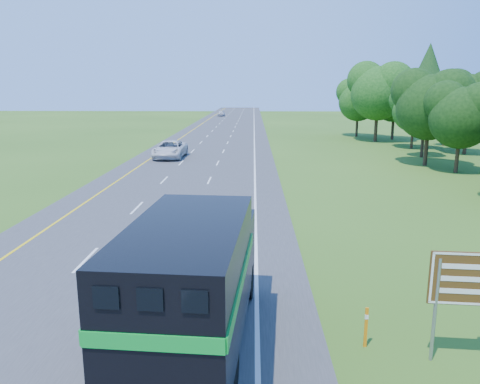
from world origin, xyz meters
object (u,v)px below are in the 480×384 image
Objects in this scene: white_suv at (170,149)px; horse_truck at (194,281)px; far_car at (221,113)px; exit_sign at (471,284)px.

horse_truck is at bearing -77.88° from white_suv.
white_suv is (-7.27, 37.53, -1.20)m from horse_truck.
horse_truck is 2.09× the size of far_car.
exit_sign reaches higher than far_car.
exit_sign is (14.55, -37.76, 1.32)m from white_suv.
white_suv is at bearing 104.93° from horse_truck.
horse_truck is at bearing -85.11° from far_car.
exit_sign is (14.38, -116.04, 1.48)m from far_car.
exit_sign is at bearing -67.77° from white_suv.
horse_truck is 1.39× the size of white_suv.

